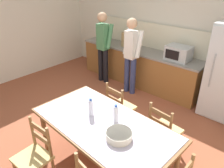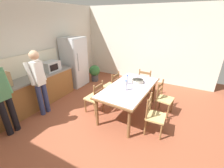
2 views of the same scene
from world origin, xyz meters
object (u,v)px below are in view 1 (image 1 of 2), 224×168
Objects in this scene: dining_table at (104,127)px; person_at_counter at (131,53)px; bottle_near_centre at (91,107)px; serving_bowl at (119,135)px; chair_side_near_left at (35,156)px; chair_side_far_left at (120,107)px; bottle_off_centre at (116,114)px; chair_side_far_right at (164,131)px; person_at_sink at (103,44)px; paper_bag at (127,40)px; microwave at (178,53)px.

person_at_counter reaches higher than dining_table.
bottle_near_centre reaches higher than serving_bowl.
person_at_counter is at bearing 99.50° from chair_side_near_left.
chair_side_near_left is at bearing 91.52° from chair_side_far_left.
bottle_near_centre is 0.84× the size of serving_bowl.
bottle_off_centre is 0.90m from chair_side_far_right.
bottle_near_centre is 0.30× the size of chair_side_far_left.
chair_side_far_right is at bearing 55.11° from chair_side_near_left.
bottle_off_centre reaches higher than chair_side_far_right.
person_at_sink reaches higher than bottle_near_centre.
paper_bag is 0.20× the size of person_at_sink.
chair_side_far_left is at bearing -54.78° from paper_bag.
serving_bowl is at bearing -10.30° from bottle_near_centre.
chair_side_near_left is at bearing -94.29° from microwave.
person_at_sink is (-2.10, 1.94, 0.08)m from bottle_off_centre.
paper_bag is 3.58m from chair_side_near_left.
paper_bag reaches higher than bottle_off_centre.
bottle_off_centre reaches higher than dining_table.
chair_side_far_right is at bearing 46.15° from bottle_near_centre.
serving_bowl is at bearing -15.41° from dining_table.
person_at_counter is (-1.46, 2.14, 0.14)m from serving_bowl.
microwave is at bearing 83.00° from chair_side_near_left.
person_at_sink is (-1.99, 2.06, 0.28)m from dining_table.
bottle_off_centre is 2.86m from person_at_sink.
dining_table is 0.38m from serving_bowl.
chair_side_far_right is (0.49, 0.79, -0.27)m from dining_table.
bottle_off_centre is at bearing -54.49° from paper_bag.
chair_side_near_left is at bearing -140.76° from serving_bowl.
paper_bag reaches higher than chair_side_far_right.
dining_table is at bearing -84.52° from microwave.
dining_table is 0.96m from chair_side_far_right.
dining_table is (0.25, -2.56, -0.33)m from microwave.
bottle_off_centre reaches higher than serving_bowl.
microwave is 2.02m from chair_side_far_right.
chair_side_near_left is (-0.60, -0.91, -0.47)m from bottle_off_centre.
paper_bag is 0.21× the size of person_at_counter.
serving_bowl is 1.26m from chair_side_far_left.
person_at_sink reaches higher than serving_bowl.
paper_bag is at bearing 125.51° from bottle_off_centre.
person_at_counter reaches higher than paper_bag.
microwave is 1.84m from chair_side_far_left.
chair_side_near_left and chair_side_far_right have the same top height.
dining_table is at bearing 64.46° from chair_side_far_right.
serving_bowl is 0.35× the size of chair_side_near_left.
bottle_near_centre is at bearing -162.76° from bottle_off_centre.
chair_side_far_left is at bearing 84.24° from chair_side_near_left.
serving_bowl is (0.35, -0.10, 0.13)m from dining_table.
chair_side_far_left is (-0.90, 0.05, 0.00)m from chair_side_far_right.
bottle_near_centre is at bearing 177.04° from dining_table.
bottle_off_centre is at bearing -147.65° from person_at_counter.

